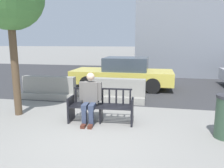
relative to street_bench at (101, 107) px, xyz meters
The scene contains 7 objects.
ground_plane 1.17m from the street_bench, 87.82° to the right, with size 200.00×200.00×0.00m, color gray.
street_asphalt 7.61m from the street_bench, 89.69° to the left, with size 120.00×12.00×0.01m, color #333335.
street_bench is the anchor object (origin of this frame).
seated_person 0.41m from the street_bench, 165.37° to the right, with size 0.59×0.74×1.31m.
jersey_barrier_centre 2.05m from the street_bench, 88.21° to the left, with size 2.00×0.69×0.84m.
jersey_barrier_left 3.22m from the street_bench, 141.10° to the left, with size 2.01×0.72×0.84m.
car_taxi_near 4.50m from the street_bench, 90.83° to the left, with size 4.57×2.01×1.41m.
Camera 1 is at (1.31, -4.28, 2.10)m, focal length 35.00 mm.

